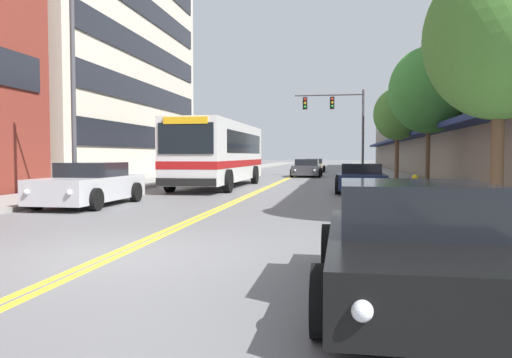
{
  "coord_description": "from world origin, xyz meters",
  "views": [
    {
      "loc": [
        3.58,
        -7.53,
        1.61
      ],
      "look_at": [
        -1.29,
        21.04,
        0.21
      ],
      "focal_mm": 35.0,
      "sensor_mm": 36.0,
      "label": 1
    }
  ],
  "objects": [
    {
      "name": "car_charcoal_parked_left_mid",
      "position": [
        -4.35,
        31.96,
        0.65
      ],
      "size": [
        2.0,
        4.32,
        1.42
      ],
      "color": "#232328",
      "rests_on": "ground_plane"
    },
    {
      "name": "street_tree_right_mid",
      "position": [
        7.51,
        16.35,
        4.55
      ],
      "size": [
        3.6,
        3.6,
        6.39
      ],
      "color": "brown",
      "rests_on": "sidewalk_right"
    },
    {
      "name": "street_tree_right_near",
      "position": [
        7.04,
        4.4,
        4.2
      ],
      "size": [
        3.32,
        3.32,
        5.9
      ],
      "color": "brown",
      "rests_on": "sidewalk_right"
    },
    {
      "name": "car_silver_parked_left_far",
      "position": [
        -4.3,
        7.22,
        0.65
      ],
      "size": [
        2.08,
        4.73,
        1.37
      ],
      "color": "#B7B7BC",
      "rests_on": "ground_plane"
    },
    {
      "name": "sidewalk_left",
      "position": [
        -7.04,
        37.0,
        0.07
      ],
      "size": [
        3.08,
        106.0,
        0.15
      ],
      "color": "gray",
      "rests_on": "ground_plane"
    },
    {
      "name": "car_navy_parked_right_mid",
      "position": [
        4.44,
        14.46,
        0.59
      ],
      "size": [
        2.18,
        4.48,
        1.24
      ],
      "color": "#19234C",
      "rests_on": "ground_plane"
    },
    {
      "name": "ground_plane",
      "position": [
        0.0,
        37.0,
        0.0
      ],
      "size": [
        240.0,
        240.0,
        0.0
      ],
      "primitive_type": "plane",
      "color": "slate"
    },
    {
      "name": "office_tower_left",
      "position": [
        -14.81,
        23.44,
        11.05
      ],
      "size": [
        12.08,
        20.25,
        22.11
      ],
      "color": "beige",
      "rests_on": "ground_plane"
    },
    {
      "name": "fire_hydrant",
      "position": [
        5.95,
        9.2,
        0.56
      ],
      "size": [
        0.3,
        0.22,
        0.83
      ],
      "color": "yellow",
      "rests_on": "sidewalk_right"
    },
    {
      "name": "car_dark_grey_moving_second",
      "position": [
        1.1,
        29.46,
        0.61
      ],
      "size": [
        2.19,
        4.55,
        1.3
      ],
      "color": "#38383D",
      "rests_on": "ground_plane"
    },
    {
      "name": "car_black_parked_right_foreground",
      "position": [
        4.39,
        -1.85,
        0.6
      ],
      "size": [
        2.12,
        4.24,
        1.31
      ],
      "color": "black",
      "rests_on": "ground_plane"
    },
    {
      "name": "centre_line",
      "position": [
        0.0,
        37.0,
        0.0
      ],
      "size": [
        0.34,
        106.0,
        0.01
      ],
      "color": "yellow",
      "rests_on": "ground_plane"
    },
    {
      "name": "street_tree_right_far",
      "position": [
        7.05,
        24.91,
        4.15
      ],
      "size": [
        2.97,
        2.97,
        5.65
      ],
      "color": "brown",
      "rests_on": "sidewalk_right"
    },
    {
      "name": "street_lamp_left_near",
      "position": [
        -4.95,
        8.04,
        4.26
      ],
      "size": [
        2.31,
        0.28,
        7.06
      ],
      "color": "#47474C",
      "rests_on": "ground_plane"
    },
    {
      "name": "car_beige_moving_lead",
      "position": [
        1.08,
        39.75,
        0.58
      ],
      "size": [
        2.03,
        4.37,
        1.25
      ],
      "color": "#BCAD89",
      "rests_on": "ground_plane"
    },
    {
      "name": "traffic_signal_mast",
      "position": [
        3.46,
        30.85,
        4.6
      ],
      "size": [
        5.22,
        0.38,
        6.5
      ],
      "color": "#47474C",
      "rests_on": "ground_plane"
    },
    {
      "name": "city_bus",
      "position": [
        -2.45,
        16.95,
        1.79
      ],
      "size": [
        2.88,
        11.03,
        3.17
      ],
      "color": "silver",
      "rests_on": "ground_plane"
    },
    {
      "name": "sidewalk_right",
      "position": [
        7.04,
        37.0,
        0.07
      ],
      "size": [
        3.08,
        106.0,
        0.15
      ],
      "color": "gray",
      "rests_on": "ground_plane"
    },
    {
      "name": "storefront_row_right",
      "position": [
        12.81,
        37.0,
        4.46
      ],
      "size": [
        9.1,
        68.0,
        8.92
      ],
      "color": "gray",
      "rests_on": "ground_plane"
    }
  ]
}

